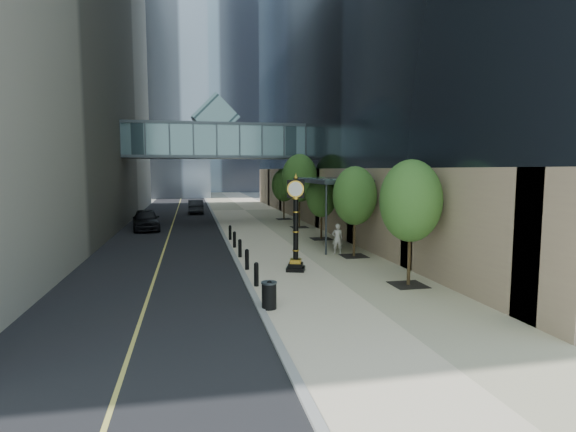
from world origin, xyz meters
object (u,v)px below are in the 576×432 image
object	(u,v)px
car_near	(146,219)
car_far	(196,206)
pedestrian	(337,239)
street_clock	(296,230)
trash_bin	(269,296)

from	to	relation	value
car_near	car_far	bearing A→B (deg)	65.86
car_far	car_near	bearing A→B (deg)	72.26
pedestrian	car_far	xyz separation A→B (m)	(-7.76, 26.93, -0.16)
street_clock	car_far	size ratio (longest dim) A/B	0.98
trash_bin	car_near	xyz separation A→B (m)	(-6.24, 22.76, 0.37)
street_clock	car_near	distance (m)	19.21
trash_bin	car_near	bearing A→B (deg)	105.32
pedestrian	trash_bin	bearing A→B (deg)	67.52
pedestrian	car_near	size ratio (longest dim) A/B	0.35
trash_bin	car_far	xyz separation A→B (m)	(-2.13, 36.28, 0.28)
pedestrian	car_far	distance (m)	28.02
trash_bin	car_near	size ratio (longest dim) A/B	0.18
street_clock	pedestrian	size ratio (longest dim) A/B	2.58
trash_bin	pedestrian	size ratio (longest dim) A/B	0.51
pedestrian	car_near	world-z (taller)	pedestrian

